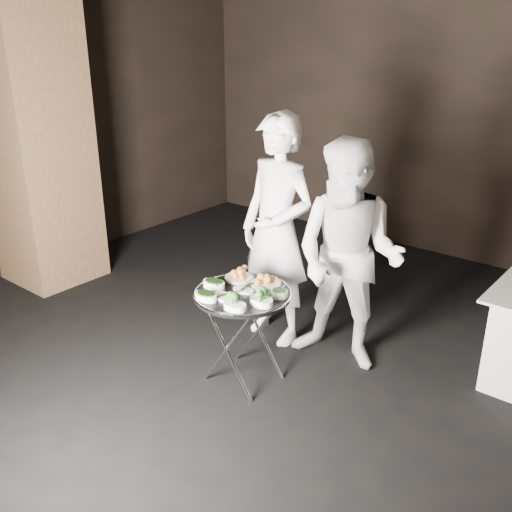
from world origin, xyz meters
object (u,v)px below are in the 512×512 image
Objects in this scene: serving_tray at (243,294)px; waiter_left at (277,231)px; tray_stand at (243,333)px; waiter_right at (348,258)px.

waiter_left is at bearing 107.62° from serving_tray.
tray_stand is 0.40× the size of waiter_right.
tray_stand is at bearing 0.00° from serving_tray.
serving_tray is 0.40× the size of waiter_right.
serving_tray is at bearing 180.00° from tray_stand.
waiter_left is (-0.22, 0.69, 0.55)m from tray_stand.
waiter_left reaches higher than waiter_right.
waiter_left is 1.07× the size of waiter_right.
waiter_right reaches higher than serving_tray.
tray_stand is 0.91m from waiter_left.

